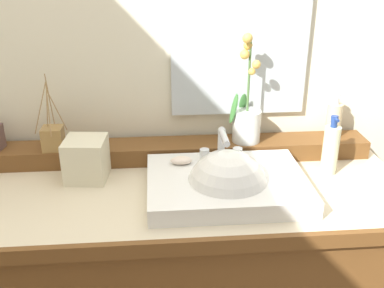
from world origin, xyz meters
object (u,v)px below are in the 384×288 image
Objects in this scene: lotion_bottle at (331,149)px; soap_bar at (181,160)px; potted_plant at (246,117)px; soap_dispenser at (334,119)px; reed_diffuser at (53,138)px; tissue_box at (86,159)px; sink_basin at (227,188)px.

soap_bar is at bearing -179.59° from lotion_bottle.
potted_plant is (0.24, 0.15, 0.09)m from soap_bar.
soap_dispenser is 0.99m from reed_diffuser.
soap_bar is at bearing -6.04° from tissue_box.
potted_plant is at bearing 150.55° from lotion_bottle.
sink_basin is at bearing -147.35° from soap_dispenser.
potted_plant reaches higher than lotion_bottle.
reed_diffuser is (-0.56, 0.24, 0.08)m from sink_basin.
potted_plant is 2.80× the size of tissue_box.
reed_diffuser reaches higher than tissue_box.
tissue_box is at bearing 177.93° from lotion_bottle.
soap_bar is at bearing -163.67° from soap_dispenser.
soap_dispenser is 0.79× the size of lotion_bottle.
soap_dispenser is 0.88m from tissue_box.
soap_dispenser reaches higher than soap_bar.
reed_diffuser is 1.30× the size of lotion_bottle.
reed_diffuser is 0.16m from tissue_box.
lotion_bottle reaches higher than tissue_box.
reed_diffuser is 1.93× the size of tissue_box.
potted_plant is at bearing 1.40° from reed_diffuser.
lotion_bottle reaches higher than soap_bar.
reed_diffuser is (-0.99, -0.03, -0.02)m from soap_dispenser.
potted_plant is 1.45× the size of reed_diffuser.
sink_basin is 1.83× the size of reed_diffuser.
sink_basin reaches higher than soap_bar.
lotion_bottle is at bearing -29.45° from potted_plant.
sink_basin is 0.62m from reed_diffuser.
tissue_box is (-0.80, 0.03, -0.02)m from lotion_bottle.
sink_basin is 1.26× the size of potted_plant.
soap_bar is 0.26× the size of reed_diffuser.
lotion_bottle is (0.50, 0.00, 0.02)m from soap_bar.
potted_plant is at bearing 12.05° from tissue_box.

